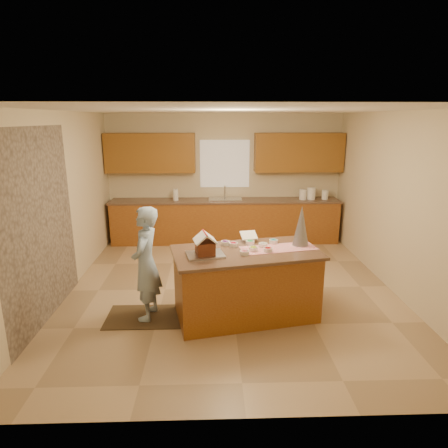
{
  "coord_description": "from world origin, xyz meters",
  "views": [
    {
      "loc": [
        -0.29,
        -5.62,
        2.58
      ],
      "look_at": [
        -0.1,
        0.2,
        1.0
      ],
      "focal_mm": 31.1,
      "sensor_mm": 36.0,
      "label": 1
    }
  ],
  "objects": [
    {
      "name": "table_runner",
      "position": [
        0.59,
        -0.77,
        0.92
      ],
      "size": [
        1.05,
        0.56,
        0.01
      ],
      "primitive_type": "cube",
      "rotation": [
        0.0,
        0.0,
        0.2
      ],
      "color": "red",
      "rests_on": "island_top"
    },
    {
      "name": "back_counter_top",
      "position": [
        0.0,
        2.45,
        0.9
      ],
      "size": [
        4.85,
        0.63,
        0.04
      ],
      "primitive_type": "cube",
      "color": "brown",
      "rests_on": "back_counter_base"
    },
    {
      "name": "island_top",
      "position": [
        0.15,
        -0.86,
        0.9
      ],
      "size": [
        2.04,
        1.34,
        0.04
      ],
      "primitive_type": "cube",
      "rotation": [
        0.0,
        0.0,
        0.2
      ],
      "color": "brown",
      "rests_on": "island_base"
    },
    {
      "name": "gingerbread_house",
      "position": [
        -0.38,
        -1.02,
        1.05
      ],
      "size": [
        0.32,
        0.33,
        0.28
      ],
      "color": "brown",
      "rests_on": "baking_tray"
    },
    {
      "name": "window_curtain",
      "position": [
        0.0,
        2.72,
        1.65
      ],
      "size": [
        1.05,
        0.03,
        1.0
      ],
      "primitive_type": "cube",
      "color": "white",
      "rests_on": "wall_back"
    },
    {
      "name": "baking_tray",
      "position": [
        -0.38,
        -1.02,
        0.93
      ],
      "size": [
        0.52,
        0.43,
        0.03
      ],
      "primitive_type": "cube",
      "rotation": [
        0.0,
        0.0,
        0.2
      ],
      "color": "silver",
      "rests_on": "island_top"
    },
    {
      "name": "cookbook",
      "position": [
        0.22,
        -0.46,
        1.01
      ],
      "size": [
        0.25,
        0.21,
        0.09
      ],
      "primitive_type": "cube",
      "rotation": [
        -1.13,
        0.0,
        0.2
      ],
      "color": "white",
      "rests_on": "island_top"
    },
    {
      "name": "rug",
      "position": [
        -1.2,
        -0.87,
        0.01
      ],
      "size": [
        1.03,
        0.67,
        0.01
      ],
      "primitive_type": "cube",
      "color": "black",
      "rests_on": "floor"
    },
    {
      "name": "wall_left",
      "position": [
        -2.5,
        0.0,
        1.35
      ],
      "size": [
        5.5,
        5.5,
        0.0
      ],
      "primitive_type": "plane",
      "color": "beige",
      "rests_on": "floor"
    },
    {
      "name": "faucet",
      "position": [
        0.0,
        2.63,
        1.06
      ],
      "size": [
        0.03,
        0.03,
        0.28
      ],
      "primitive_type": "cylinder",
      "color": "silver",
      "rests_on": "back_counter_top"
    },
    {
      "name": "tinsel_tree",
      "position": [
        0.91,
        -0.65,
        1.2
      ],
      "size": [
        0.26,
        0.26,
        0.55
      ],
      "primitive_type": "cone",
      "rotation": [
        0.0,
        0.0,
        0.2
      ],
      "color": "#A7A8B3",
      "rests_on": "island_top"
    },
    {
      "name": "canister_c",
      "position": [
        2.14,
        2.45,
        1.02
      ],
      "size": [
        0.14,
        0.14,
        0.2
      ],
      "primitive_type": "cylinder",
      "color": "white",
      "rests_on": "back_counter_top"
    },
    {
      "name": "sink",
      "position": [
        0.0,
        2.45,
        0.89
      ],
      "size": [
        0.7,
        0.45,
        0.12
      ],
      "primitive_type": "cube",
      "color": "silver",
      "rests_on": "back_counter_top"
    },
    {
      "name": "wall_back",
      "position": [
        0.0,
        2.75,
        1.35
      ],
      "size": [
        5.5,
        5.5,
        0.0
      ],
      "primitive_type": "plane",
      "color": "beige",
      "rests_on": "floor"
    },
    {
      "name": "upper_cabinet_right",
      "position": [
        1.55,
        2.57,
        1.9
      ],
      "size": [
        1.85,
        0.35,
        0.8
      ],
      "primitive_type": "cube",
      "color": "brown",
      "rests_on": "wall_back"
    },
    {
      "name": "paper_towel",
      "position": [
        -1.05,
        2.45,
        1.04
      ],
      "size": [
        0.11,
        0.11,
        0.24
      ],
      "primitive_type": "cylinder",
      "color": "white",
      "rests_on": "back_counter_top"
    },
    {
      "name": "canister_a",
      "position": [
        1.66,
        2.45,
        1.03
      ],
      "size": [
        0.16,
        0.16,
        0.22
      ],
      "primitive_type": "cylinder",
      "color": "white",
      "rests_on": "back_counter_top"
    },
    {
      "name": "stone_accent",
      "position": [
        -2.48,
        -0.8,
        1.25
      ],
      "size": [
        0.0,
        2.5,
        2.5
      ],
      "primitive_type": "plane",
      "rotation": [
        1.57,
        0.0,
        1.57
      ],
      "color": "gray",
      "rests_on": "wall_left"
    },
    {
      "name": "wall_right",
      "position": [
        2.5,
        0.0,
        1.35
      ],
      "size": [
        5.5,
        5.5,
        0.0
      ],
      "primitive_type": "plane",
      "color": "beige",
      "rests_on": "floor"
    },
    {
      "name": "back_counter_base",
      "position": [
        0.0,
        2.45,
        0.44
      ],
      "size": [
        4.8,
        0.6,
        0.88
      ],
      "primitive_type": "cube",
      "color": "brown",
      "rests_on": "floor"
    },
    {
      "name": "candy_bowls",
      "position": [
        0.23,
        -0.74,
        0.95
      ],
      "size": [
        0.79,
        0.57,
        0.06
      ],
      "color": "white",
      "rests_on": "island_top"
    },
    {
      "name": "floor",
      "position": [
        0.0,
        0.0,
        0.0
      ],
      "size": [
        5.5,
        5.5,
        0.0
      ],
      "primitive_type": "plane",
      "color": "tan",
      "rests_on": "ground"
    },
    {
      "name": "ceiling",
      "position": [
        0.0,
        0.0,
        2.7
      ],
      "size": [
        5.5,
        5.5,
        0.0
      ],
      "primitive_type": "plane",
      "color": "silver",
      "rests_on": "floor"
    },
    {
      "name": "upper_cabinet_left",
      "position": [
        -1.55,
        2.57,
        1.9
      ],
      "size": [
        1.85,
        0.35,
        0.8
      ],
      "primitive_type": "cube",
      "color": "brown",
      "rests_on": "wall_back"
    },
    {
      "name": "canister_b",
      "position": [
        1.84,
        2.45,
        1.05
      ],
      "size": [
        0.18,
        0.18,
        0.26
      ],
      "primitive_type": "cylinder",
      "color": "white",
      "rests_on": "back_counter_top"
    },
    {
      "name": "island_base",
      "position": [
        0.15,
        -0.86,
        0.44
      ],
      "size": [
        1.95,
        1.25,
        0.88
      ],
      "primitive_type": "cube",
      "rotation": [
        0.0,
        0.0,
        0.2
      ],
      "color": "brown",
      "rests_on": "floor"
    },
    {
      "name": "wall_front",
      "position": [
        0.0,
        -2.75,
        1.35
      ],
      "size": [
        5.5,
        5.5,
        0.0
      ],
      "primitive_type": "plane",
      "color": "beige",
      "rests_on": "floor"
    },
    {
      "name": "boy",
      "position": [
        -1.15,
        -0.87,
        0.77
      ],
      "size": [
        0.44,
        0.6,
        1.51
      ],
      "primitive_type": "imported",
      "rotation": [
        0.0,
        0.0,
        -1.72
      ],
      "color": "#97B6D7",
      "rests_on": "rug"
    }
  ]
}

